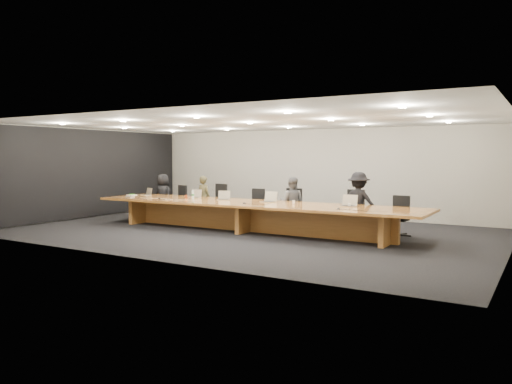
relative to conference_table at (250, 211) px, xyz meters
The scene contains 29 objects.
ground 0.52m from the conference_table, ahead, with size 12.00×12.00×0.00m, color black.
back_wall 4.10m from the conference_table, 90.00° to the left, with size 12.00×0.02×2.80m, color beige.
left_wall_panel 6.00m from the conference_table, behind, with size 0.08×7.84×2.74m, color black.
conference_table is the anchor object (origin of this frame).
chair_far_left 3.73m from the conference_table, 159.54° to the left, with size 0.53×0.53×1.04m, color black, non-canonical shape.
chair_left 2.41m from the conference_table, 146.73° to the left, with size 0.58×0.58×1.13m, color black, non-canonical shape.
chair_mid_left 1.42m from the conference_table, 116.93° to the left, with size 0.52×0.52×1.03m, color black, non-canonical shape.
chair_mid_right 1.40m from the conference_table, 66.72° to the left, with size 0.55×0.55×1.08m, color black, non-canonical shape.
chair_right 2.60m from the conference_table, 27.36° to the left, with size 0.56×0.56×1.10m, color black, non-canonical shape.
chair_far_right 3.67m from the conference_table, 18.46° to the left, with size 0.51×0.51×1.00m, color black, non-canonical shape.
person_a 4.25m from the conference_table, 162.51° to the left, with size 0.67×0.44×1.37m, color black.
person_b 2.64m from the conference_table, 153.33° to the left, with size 0.49×0.32×1.35m, color #39361F.
person_c 1.35m from the conference_table, 63.67° to the left, with size 0.67×0.52×1.37m, color #505052.
person_d 2.77m from the conference_table, 26.88° to the left, with size 0.99×0.57×1.54m, color black.
laptop_a 3.99m from the conference_table, behind, with size 0.30×0.22×0.24m, color tan, non-canonical shape.
laptop_b 2.19m from the conference_table, 168.53° to the left, with size 0.31×0.23×0.25m, color tan, non-canonical shape.
laptop_c 1.11m from the conference_table, 165.02° to the left, with size 0.32×0.24×0.26m, color tan, non-canonical shape.
laptop_d 0.60m from the conference_table, 39.42° to the left, with size 0.36×0.26×0.29m, color #C0B493, non-canonical shape.
laptop_e 2.58m from the conference_table, ahead, with size 0.36×0.26×0.29m, color #B8A78D, non-canonical shape.
water_bottle 1.94m from the conference_table, behind, with size 0.07×0.07×0.23m, color silver.
amber_mug 2.24m from the conference_table, behind, with size 0.08×0.08×0.10m, color maroon.
paper_cup_near 1.18m from the conference_table, 12.71° to the left, with size 0.07×0.07×0.09m, color white.
paper_cup_far 2.62m from the conference_table, ahead, with size 0.07×0.07×0.08m, color silver.
notepad 4.34m from the conference_table, behind, with size 0.26×0.21×0.02m, color white.
lime_gadget 4.33m from the conference_table, behind, with size 0.14×0.08×0.02m, color #52C233.
av_box 3.87m from the conference_table, behind, with size 0.22×0.17×0.03m, color #B6B6BB.
mic_left 2.79m from the conference_table, behind, with size 0.10×0.10×0.03m, color black.
mic_center 0.40m from the conference_table, 85.22° to the right, with size 0.11×0.11×0.03m, color black.
mic_right 2.60m from the conference_table, ahead, with size 0.11×0.11×0.03m, color black.
Camera 1 is at (6.66, -10.86, 1.93)m, focal length 35.00 mm.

